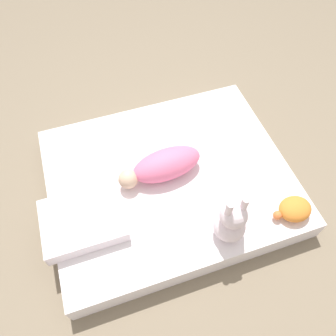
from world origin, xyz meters
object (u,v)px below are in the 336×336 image
Objects in this scene: swaddled_baby at (163,166)px; bunny_plush at (231,222)px; turtle_plush at (294,209)px; pillow at (83,221)px.

swaddled_baby is 1.46× the size of bunny_plush.
bunny_plush reaches higher than turtle_plush.
turtle_plush is at bearing 136.72° from swaddled_baby.
bunny_plush reaches higher than swaddled_baby.
pillow is 1.05m from turtle_plush.
bunny_plush is 1.59× the size of turtle_plush.
bunny_plush is (-0.65, 0.27, 0.09)m from pillow.
bunny_plush reaches higher than pillow.
pillow is at bearing 14.93° from swaddled_baby.
bunny_plush is at bearing 109.32° from swaddled_baby.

